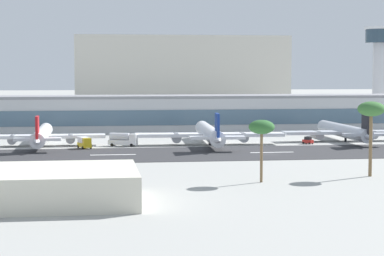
% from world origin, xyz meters
% --- Properties ---
extents(ground_plane, '(1400.00, 1400.00, 0.00)m').
position_xyz_m(ground_plane, '(0.00, 0.00, 0.00)').
color(ground_plane, '#9E9E99').
extents(runway_strip, '(800.00, 34.35, 0.08)m').
position_xyz_m(runway_strip, '(0.00, 4.15, 0.04)').
color(runway_strip, '#2D2D30').
rests_on(runway_strip, ground_plane).
extents(runway_centreline_dash_3, '(12.00, 1.20, 0.01)m').
position_xyz_m(runway_centreline_dash_3, '(-41.78, 4.15, 0.09)').
color(runway_centreline_dash_3, white).
rests_on(runway_centreline_dash_3, runway_strip).
extents(runway_centreline_dash_4, '(12.00, 1.20, 0.01)m').
position_xyz_m(runway_centreline_dash_4, '(1.26, 4.15, 0.09)').
color(runway_centreline_dash_4, white).
rests_on(runway_centreline_dash_4, runway_strip).
extents(terminal_building, '(170.78, 20.48, 13.19)m').
position_xyz_m(terminal_building, '(-14.20, 82.29, 6.60)').
color(terminal_building, '#B7BABC').
rests_on(terminal_building, ground_plane).
extents(control_tower, '(14.26, 14.26, 41.41)m').
position_xyz_m(control_tower, '(76.84, 114.81, 26.81)').
color(control_tower, silver).
rests_on(control_tower, ground_plane).
extents(distant_hotel_block, '(114.39, 32.88, 41.20)m').
position_xyz_m(distant_hotel_block, '(1.22, 207.60, 20.60)').
color(distant_hotel_block, beige).
rests_on(distant_hotel_block, ground_plane).
extents(airliner_red_tail_gate_0, '(37.35, 47.79, 9.98)m').
position_xyz_m(airliner_red_tail_gate_0, '(-61.99, 29.91, 3.18)').
color(airliner_red_tail_gate_0, white).
rests_on(airliner_red_tail_gate_0, ground_plane).
extents(airliner_navy_tail_gate_1, '(45.12, 50.72, 10.58)m').
position_xyz_m(airliner_navy_tail_gate_1, '(-12.21, 26.85, 3.37)').
color(airliner_navy_tail_gate_1, white).
rests_on(airliner_navy_tail_gate_1, ground_plane).
extents(airliner_black_tail_gate_2, '(39.69, 47.22, 9.86)m').
position_xyz_m(airliner_black_tail_gate_2, '(32.02, 32.28, 3.14)').
color(airliner_black_tail_gate_2, silver).
rests_on(airliner_black_tail_gate_2, ground_plane).
extents(service_box_truck_0, '(4.25, 6.46, 3.25)m').
position_xyz_m(service_box_truck_0, '(-49.43, 21.76, 1.79)').
color(service_box_truck_0, gold).
rests_on(service_box_truck_0, ground_plane).
extents(service_fuel_truck_1, '(8.88, 5.21, 3.95)m').
position_xyz_m(service_fuel_truck_1, '(-38.19, 27.16, 2.03)').
color(service_fuel_truck_1, white).
rests_on(service_fuel_truck_1, ground_plane).
extents(service_baggage_tug_2, '(3.22, 3.51, 2.20)m').
position_xyz_m(service_baggage_tug_2, '(17.96, 26.10, 1.05)').
color(service_baggage_tug_2, '#B2231E').
rests_on(service_baggage_tug_2, ground_plane).
extents(palm_tree_0, '(5.70, 5.70, 15.77)m').
position_xyz_m(palm_tree_0, '(10.69, -42.66, 13.74)').
color(palm_tree_0, brown).
rests_on(palm_tree_0, ground_plane).
extents(palm_tree_2, '(5.17, 5.17, 12.46)m').
position_xyz_m(palm_tree_2, '(-13.91, -47.69, 10.81)').
color(palm_tree_2, brown).
rests_on(palm_tree_2, ground_plane).
extents(foreground_hangar, '(37.06, 23.65, 5.69)m').
position_xyz_m(foreground_hangar, '(-58.21, -65.27, 2.84)').
color(foreground_hangar, beige).
rests_on(foreground_hangar, ground_plane).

